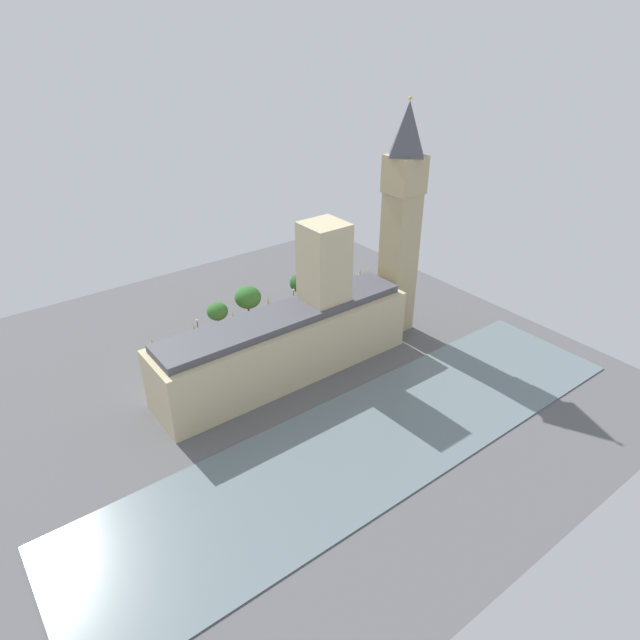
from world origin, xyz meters
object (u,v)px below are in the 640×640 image
parliament_building (292,336)px  street_lamp_slot_11 (198,326)px  pedestrian_under_trees (294,338)px  plane_tree_leading (301,283)px  car_yellow_cab_midblock (318,316)px  plane_tree_far_end (248,297)px  double_decker_bus_near_tower (234,340)px  plane_tree_by_river_gate (217,311)px  car_black_trailing (162,370)px  clock_tower (401,220)px  double_decker_bus_corner (285,324)px  pedestrian_opposite_hall (248,357)px  street_lamp_slot_10 (294,295)px  car_white_kerbside (186,361)px

parliament_building → street_lamp_slot_11: (24.08, 11.14, -4.67)m
pedestrian_under_trees → plane_tree_leading: size_ratio=0.17×
car_yellow_cab_midblock → street_lamp_slot_11: 31.41m
plane_tree_far_end → plane_tree_leading: (0.51, -16.72, -0.97)m
double_decker_bus_near_tower → plane_tree_by_river_gate: (8.42, -0.50, 3.87)m
double_decker_bus_near_tower → car_black_trailing: double_decker_bus_near_tower is taller
clock_tower → car_yellow_cab_midblock: (14.75, 12.93, -27.66)m
clock_tower → pedestrian_under_trees: clock_tower is taller
parliament_building → double_decker_bus_corner: (14.77, -7.87, -6.40)m
parliament_building → pedestrian_opposite_hall: bearing=30.0°
plane_tree_far_end → clock_tower: bearing=-129.7°
plane_tree_leading → plane_tree_by_river_gate: (-0.78, 25.58, -0.05)m
pedestrian_under_trees → plane_tree_leading: 20.00m
street_lamp_slot_10 → double_decker_bus_near_tower: bearing=109.5°
car_white_kerbside → plane_tree_by_river_gate: size_ratio=0.48×
double_decker_bus_near_tower → car_black_trailing: 17.92m
clock_tower → street_lamp_slot_11: size_ratio=8.85×
car_white_kerbside → plane_tree_leading: 39.36m
plane_tree_by_river_gate → clock_tower: bearing=-122.1°
plane_tree_leading → street_lamp_slot_11: bearing=91.5°
car_black_trailing → street_lamp_slot_11: 15.13m
car_white_kerbside → street_lamp_slot_11: 10.59m
car_white_kerbside → pedestrian_opposite_hall: car_white_kerbside is taller
car_white_kerbside → pedestrian_under_trees: car_white_kerbside is taller
parliament_building → car_black_trailing: size_ratio=12.85×
car_yellow_cab_midblock → street_lamp_slot_10: 9.27m
clock_tower → car_black_trailing: clock_tower is taller
car_black_trailing → street_lamp_slot_11: street_lamp_slot_11 is taller
plane_tree_far_end → car_yellow_cab_midblock: bearing=-119.9°
pedestrian_under_trees → street_lamp_slot_10: 16.79m
double_decker_bus_corner → street_lamp_slot_11: bearing=65.2°
double_decker_bus_corner → car_black_trailing: double_decker_bus_corner is taller
plane_tree_far_end → car_white_kerbside: bearing=109.2°
parliament_building → car_yellow_cab_midblock: 25.68m
street_lamp_slot_10 → car_black_trailing: bearing=99.9°
double_decker_bus_corner → double_decker_bus_near_tower: size_ratio=0.99×
car_yellow_cab_midblock → pedestrian_opposite_hall: bearing=-77.0°
car_yellow_cab_midblock → clock_tower: bearing=41.5°
plane_tree_leading → parliament_building: bearing=141.2°
parliament_building → plane_tree_by_river_gate: 24.86m
car_yellow_cab_midblock → pedestrian_under_trees: (-5.05, 11.29, -0.21)m
plane_tree_by_river_gate → car_white_kerbside: bearing=119.8°
plane_tree_leading → plane_tree_by_river_gate: bearing=91.8°
double_decker_bus_corner → pedestrian_opposite_hall: size_ratio=6.86×
double_decker_bus_corner → car_white_kerbside: size_ratio=2.53×
car_white_kerbside → plane_tree_by_river_gate: 15.51m
plane_tree_leading → street_lamp_slot_10: 3.97m
car_black_trailing → plane_tree_far_end: bearing=108.2°
double_decker_bus_corner → plane_tree_leading: size_ratio=1.15×
pedestrian_under_trees → street_lamp_slot_10: (13.46, -9.37, 3.60)m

